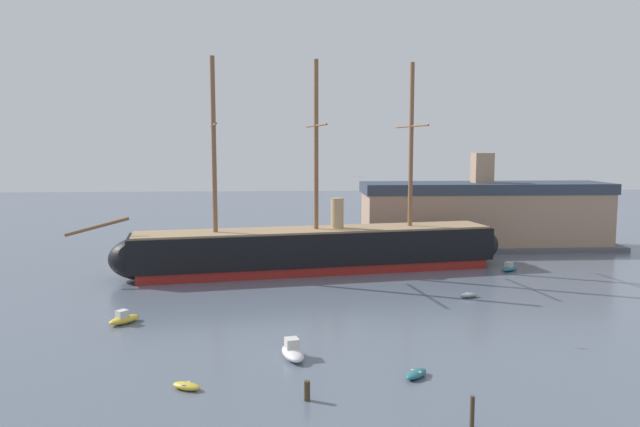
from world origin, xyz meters
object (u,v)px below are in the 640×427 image
Objects in this scene: dinghy_foreground_right at (416,374)px; dinghy_alongside_stern at (469,295)px; motorboat_distant_centre at (322,253)px; mooring_piling_left_pair at (307,391)px; motorboat_far_right at (509,268)px; mooring_piling_nearest at (472,412)px; tall_ship at (316,249)px; dinghy_foreground_left at (186,386)px; motorboat_near_centre at (293,352)px; dockside_warehouse_right at (484,215)px; dinghy_far_left at (122,265)px; seagull_in_flight at (358,176)px; motorboat_mid_left at (124,319)px.

dinghy_alongside_stern is at bearing 64.48° from dinghy_foreground_right.
motorboat_distant_centre is 2.69× the size of mooring_piling_left_pair.
motorboat_far_right is 52.01m from mooring_piling_left_pair.
tall_ship is at bearing 98.78° from mooring_piling_nearest.
dinghy_foreground_left is 55.86m from motorboat_far_right.
dockside_warehouse_right is at bearing 57.39° from motorboat_near_centre.
motorboat_distant_centre reaches higher than dinghy_far_left.
motorboat_distant_centre is at bearing 91.98° from seagull_in_flight.
dinghy_foreground_right is 26.69m from dinghy_alongside_stern.
mooring_piling_left_pair is (-2.90, -43.76, -2.51)m from tall_ship.
dinghy_foreground_left is 10.02m from motorboat_near_centre.
motorboat_mid_left is at bearing -130.54° from tall_ship.
dinghy_foreground_right is 0.59× the size of motorboat_near_centre.
seagull_in_flight is (23.52, -1.12, 14.37)m from motorboat_mid_left.
mooring_piling_left_pair reaches higher than dinghy_foreground_right.
motorboat_distant_centre is 39.67m from seagull_in_flight.
dockside_warehouse_right is 33.89× the size of seagull_in_flight.
dockside_warehouse_right is 52.03m from seagull_in_flight.
mooring_piling_left_pair is at bearing -125.85° from dinghy_alongside_stern.
motorboat_mid_left reaches higher than dinghy_foreground_left.
motorboat_near_centre reaches higher than mooring_piling_left_pair.
mooring_piling_left_pair is at bearing -83.94° from motorboat_near_centre.
dinghy_foreground_right is 0.65× the size of motorboat_distant_centre.
motorboat_distant_centre is at bearing 58.19° from motorboat_mid_left.
seagull_in_flight is at bearing 101.14° from dinghy_foreground_right.
seagull_in_flight is (5.72, 18.44, 14.16)m from mooring_piling_left_pair.
seagull_in_flight reaches higher than dinghy_foreground_right.
dockside_warehouse_right reaches higher than motorboat_far_right.
motorboat_mid_left is 0.08× the size of dockside_warehouse_right.
tall_ship is 24.23× the size of dinghy_foreground_right.
dinghy_foreground_left is 0.98× the size of dinghy_foreground_right.
dinghy_alongside_stern is 1.75× the size of mooring_piling_left_pair.
motorboat_far_right is 20.40m from dockside_warehouse_right.
motorboat_mid_left is 42.20m from motorboat_distant_centre.
dinghy_foreground_right is 1.01× the size of dinghy_alongside_stern.
dinghy_foreground_right is at bearing -26.84° from motorboat_near_centre.
seagull_in_flight is at bearing 47.69° from dinghy_foreground_left.
tall_ship reaches higher than dinghy_foreground_right.
dinghy_foreground_right is 56.39m from dinghy_far_left.
motorboat_near_centre is at bearing -122.61° from dockside_warehouse_right.
motorboat_distant_centre is at bearing 94.62° from dinghy_foreground_right.
motorboat_mid_left is at bearing 132.31° from mooring_piling_left_pair.
dinghy_foreground_right reaches higher than dinghy_foreground_left.
seagull_in_flight is at bearing 101.41° from mooring_piling_nearest.
mooring_piling_nearest is 1.45× the size of mooring_piling_left_pair.
motorboat_near_centre reaches higher than dinghy_alongside_stern.
mooring_piling_left_pair is at bearing -94.58° from motorboat_distant_centre.
motorboat_far_right is 2.35× the size of mooring_piling_left_pair.
seagull_in_flight reaches higher than mooring_piling_nearest.
mooring_piling_nearest is at bearing -24.34° from mooring_piling_left_pair.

